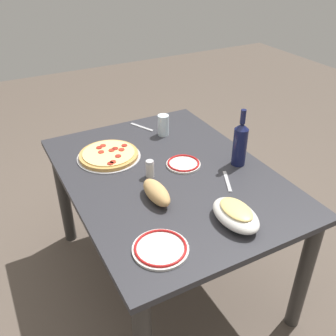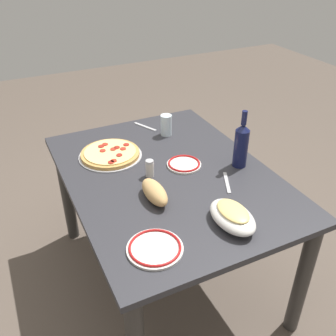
# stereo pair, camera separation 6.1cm
# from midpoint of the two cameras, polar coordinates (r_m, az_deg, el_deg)

# --- Properties ---
(ground_plane) EXTENTS (8.00, 8.00, 0.00)m
(ground_plane) POSITION_cam_midpoint_polar(r_m,az_deg,el_deg) (2.31, 0.79, -15.73)
(ground_plane) COLOR brown
(ground_plane) RESTS_ON ground
(dining_table) EXTENTS (1.27, 0.95, 0.71)m
(dining_table) POSITION_cam_midpoint_polar(r_m,az_deg,el_deg) (1.91, 0.92, -3.58)
(dining_table) COLOR #2D2D33
(dining_table) RESTS_ON ground
(pepperoni_pizza) EXTENTS (0.33, 0.33, 0.03)m
(pepperoni_pizza) POSITION_cam_midpoint_polar(r_m,az_deg,el_deg) (2.00, -7.81, 2.12)
(pepperoni_pizza) COLOR #B7B7BC
(pepperoni_pizza) RESTS_ON dining_table
(baked_pasta_dish) EXTENTS (0.24, 0.15, 0.08)m
(baked_pasta_dish) POSITION_cam_midpoint_polar(r_m,az_deg,el_deg) (1.55, 10.80, -7.06)
(baked_pasta_dish) COLOR white
(baked_pasta_dish) RESTS_ON dining_table
(wine_bottle) EXTENTS (0.07, 0.07, 0.30)m
(wine_bottle) POSITION_cam_midpoint_polar(r_m,az_deg,el_deg) (1.89, 11.87, 3.48)
(wine_bottle) COLOR #141942
(wine_bottle) RESTS_ON dining_table
(water_glass) EXTENTS (0.06, 0.06, 0.12)m
(water_glass) POSITION_cam_midpoint_polar(r_m,az_deg,el_deg) (2.18, 0.53, 6.47)
(water_glass) COLOR silver
(water_glass) RESTS_ON dining_table
(side_plate_near) EXTENTS (0.21, 0.21, 0.02)m
(side_plate_near) POSITION_cam_midpoint_polar(r_m,az_deg,el_deg) (1.43, -0.73, -11.97)
(side_plate_near) COLOR white
(side_plate_near) RESTS_ON dining_table
(side_plate_far) EXTENTS (0.17, 0.17, 0.02)m
(side_plate_far) POSITION_cam_midpoint_polar(r_m,az_deg,el_deg) (1.91, 3.34, 0.60)
(side_plate_far) COLOR white
(side_plate_far) RESTS_ON dining_table
(bread_loaf) EXTENTS (0.20, 0.08, 0.08)m
(bread_loaf) POSITION_cam_midpoint_polar(r_m,az_deg,el_deg) (1.65, -0.97, -3.66)
(bread_loaf) COLOR tan
(bread_loaf) RESTS_ON dining_table
(spice_shaker) EXTENTS (0.04, 0.04, 0.09)m
(spice_shaker) POSITION_cam_midpoint_polar(r_m,az_deg,el_deg) (1.80, -1.81, -0.08)
(spice_shaker) COLOR silver
(spice_shaker) RESTS_ON dining_table
(fork_left) EXTENTS (0.16, 0.09, 0.00)m
(fork_left) POSITION_cam_midpoint_polar(r_m,az_deg,el_deg) (2.29, -2.69, 6.23)
(fork_left) COLOR #B7B7BC
(fork_left) RESTS_ON dining_table
(fork_right) EXTENTS (0.16, 0.09, 0.00)m
(fork_right) POSITION_cam_midpoint_polar(r_m,az_deg,el_deg) (1.80, 9.82, -2.19)
(fork_right) COLOR #B7B7BC
(fork_right) RESTS_ON dining_table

